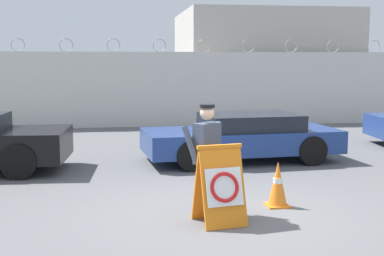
{
  "coord_description": "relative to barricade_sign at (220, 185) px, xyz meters",
  "views": [
    {
      "loc": [
        -1.58,
        -7.76,
        2.32
      ],
      "look_at": [
        -0.26,
        1.37,
        1.16
      ],
      "focal_mm": 50.0,
      "sensor_mm": 36.0,
      "label": 1
    }
  ],
  "objects": [
    {
      "name": "ground_plane",
      "position": [
        0.12,
        0.47,
        -0.57
      ],
      "size": [
        90.0,
        90.0,
        0.0
      ],
      "primitive_type": "plane",
      "color": "#5B5B5E"
    },
    {
      "name": "perimeter_wall",
      "position": [
        0.12,
        11.62,
        0.75
      ],
      "size": [
        36.0,
        0.3,
        3.09
      ],
      "color": "silver",
      "rests_on": "ground_plane"
    },
    {
      "name": "building_block",
      "position": [
        4.95,
        15.79,
        1.63
      ],
      "size": [
        6.94,
        6.28,
        4.4
      ],
      "color": "#B2ADA3",
      "rests_on": "ground_plane"
    },
    {
      "name": "barricade_sign",
      "position": [
        0.0,
        0.0,
        0.0
      ],
      "size": [
        0.74,
        0.75,
        1.14
      ],
      "rotation": [
        0.0,
        0.0,
        0.19
      ],
      "color": "orange",
      "rests_on": "ground_plane"
    },
    {
      "name": "security_guard",
      "position": [
        -0.11,
        0.5,
        0.36
      ],
      "size": [
        0.64,
        0.46,
        1.68
      ],
      "rotation": [
        0.0,
        0.0,
        -2.44
      ],
      "color": "#514C42",
      "rests_on": "ground_plane"
    },
    {
      "name": "traffic_cone_near",
      "position": [
        1.09,
        0.78,
        -0.21
      ],
      "size": [
        0.35,
        0.35,
        0.73
      ],
      "color": "orange",
      "rests_on": "ground_plane"
    },
    {
      "name": "parked_car_rear_sedan",
      "position": [
        1.46,
        4.68,
        0.01
      ],
      "size": [
        4.6,
        2.28,
        1.1
      ],
      "rotation": [
        0.0,
        0.0,
        3.23
      ],
      "color": "black",
      "rests_on": "ground_plane"
    }
  ]
}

